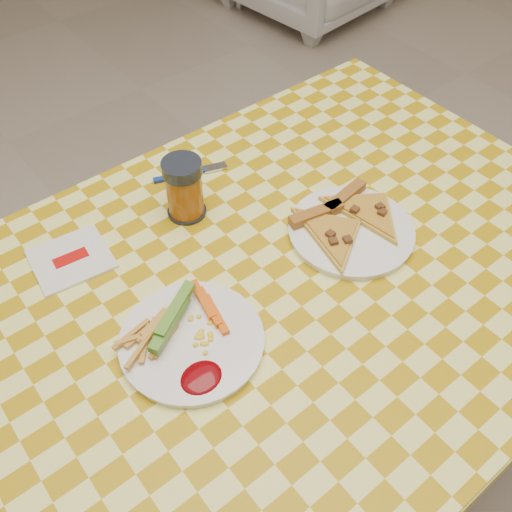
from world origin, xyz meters
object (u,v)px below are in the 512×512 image
(table, at_px, (273,306))
(plate_right, at_px, (351,231))
(drink_glass, at_px, (184,189))
(plate_left, at_px, (192,342))

(table, relative_size, plate_right, 5.61)
(plate_right, distance_m, drink_glass, 0.32)
(plate_left, height_order, drink_glass, drink_glass)
(plate_right, height_order, drink_glass, drink_glass)
(plate_left, xyz_separation_m, drink_glass, (0.16, 0.25, 0.05))
(plate_left, height_order, plate_right, same)
(plate_right, relative_size, drink_glass, 1.88)
(table, height_order, plate_right, plate_right)
(plate_left, distance_m, drink_glass, 0.30)
(table, xyz_separation_m, drink_glass, (-0.02, 0.23, 0.13))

